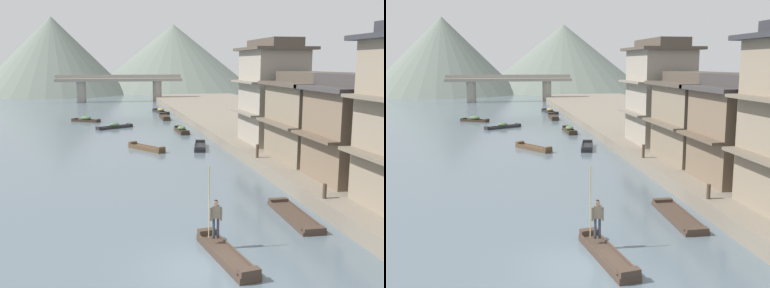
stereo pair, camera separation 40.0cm
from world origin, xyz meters
The scene contains 20 objects.
ground_plane centered at (0.00, 0.00, 0.00)m, with size 400.00×400.00×0.00m, color slate.
riverbank_right centered at (16.15, 30.00, 0.42)m, with size 18.00×110.00×0.85m, color slate.
boat_foreground_poled centered at (1.21, 0.74, 0.17)m, with size 1.49×4.48×0.51m.
boatman_person centered at (1.04, 1.77, 1.52)m, with size 0.57×0.28×3.04m.
boat_moored_nearest centered at (-2.12, 38.50, 0.23)m, with size 4.43×3.07×0.67m.
boat_moored_second centered at (5.15, 33.83, 0.26)m, with size 1.08×4.44×0.74m.
boat_moored_third centered at (0.30, 24.11, 0.18)m, with size 3.04×3.97×0.52m.
boat_moored_far centered at (5.80, 4.68, 0.12)m, with size 1.25×4.86×0.35m.
boat_midriver_drifting centered at (5.00, 46.98, 0.18)m, with size 1.07×5.59×0.55m.
boat_midriver_upstream centered at (5.11, 23.78, 0.17)m, with size 1.83×4.07×0.50m.
boat_upstream_distant centered at (-5.67, 45.53, 0.29)m, with size 3.84×2.87×0.77m.
boat_crossing_west centered at (5.40, 54.47, 0.25)m, with size 2.10×5.92×0.77m.
house_waterfront_second centered at (10.86, 8.23, 3.87)m, with size 5.45×5.61×6.14m.
house_waterfront_tall centered at (11.15, 14.13, 3.85)m, with size 6.02×7.01×6.14m.
house_waterfront_narrow centered at (10.85, 21.29, 5.16)m, with size 5.42×6.65×8.74m.
mooring_post_dock_near centered at (7.50, 4.95, 1.23)m, with size 0.20×0.20×0.75m, color #473828.
mooring_post_dock_mid centered at (7.50, 15.21, 1.33)m, with size 0.20×0.20×0.97m, color #473828.
stone_bridge centered at (0.00, 76.97, 3.50)m, with size 25.06×2.40×5.35m.
hill_far_west centered at (-15.59, 105.44, 9.59)m, with size 38.69×38.69×19.18m, color slate.
hill_far_centre centered at (16.77, 114.77, 9.25)m, with size 47.23×47.23×18.50m, color slate.
Camera 2 is at (-2.90, -15.43, 7.56)m, focal length 42.32 mm.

